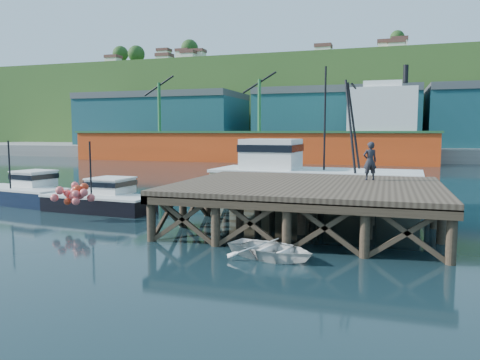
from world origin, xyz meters
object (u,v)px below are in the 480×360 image
at_px(boat_black, 102,198).
at_px(dinghy, 271,249).
at_px(trawler, 310,176).
at_px(boat_navy, 24,191).
at_px(dockworker, 370,161).

distance_m(boat_black, dinghy, 13.59).
distance_m(trawler, dinghy, 13.18).
bearing_deg(trawler, dinghy, -84.15).
bearing_deg(boat_navy, boat_black, 0.68).
xyz_separation_m(boat_navy, dockworker, (21.07, 0.21, 2.27)).
bearing_deg(boat_black, trawler, 32.83).
distance_m(boat_black, trawler, 12.60).
bearing_deg(dockworker, boat_navy, -22.01).
height_order(trawler, dockworker, trawler).
relative_size(boat_navy, trawler, 0.52).
bearing_deg(trawler, boat_black, -148.02).
height_order(boat_black, trawler, trawler).
height_order(boat_navy, dockworker, dockworker).
bearing_deg(boat_navy, dockworker, 9.56).
bearing_deg(dinghy, dockworker, -1.57).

